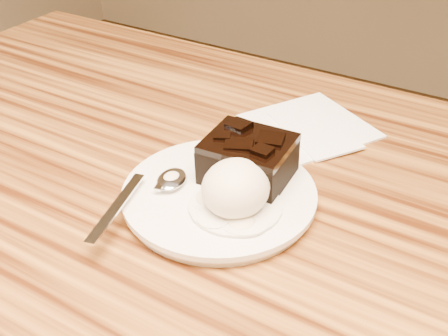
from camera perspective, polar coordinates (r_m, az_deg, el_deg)
The scene contains 9 objects.
plate at distance 0.60m, azimuth -0.50°, elevation -2.96°, with size 0.21×0.21×0.02m, color silver.
brownie at distance 0.60m, azimuth 2.51°, elevation 0.71°, with size 0.09×0.08×0.04m, color black.
ice_cream_scoop at distance 0.55m, azimuth 1.21°, elevation -2.09°, with size 0.07×0.07×0.06m, color #EEE0CA.
melt_puddle at distance 0.57m, azimuth 1.18°, elevation -3.96°, with size 0.10×0.10×0.00m, color silver.
spoon at distance 0.60m, azimuth -5.43°, elevation -1.30°, with size 0.03×0.17×0.01m, color silver, non-canonical shape.
napkin at distance 0.74m, azimuth 8.77°, elevation 4.40°, with size 0.14×0.14×0.01m, color white.
crumb_a at distance 0.59m, azimuth -1.63°, elevation -2.37°, with size 0.01×0.01×0.00m, color black.
crumb_b at distance 0.61m, azimuth -1.45°, elevation -0.68°, with size 0.01×0.01×0.00m, color black.
crumb_c at distance 0.58m, azimuth 3.75°, elevation -2.97°, with size 0.01×0.00×0.00m, color black.
Camera 1 is at (0.27, -0.38, 1.12)m, focal length 44.28 mm.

